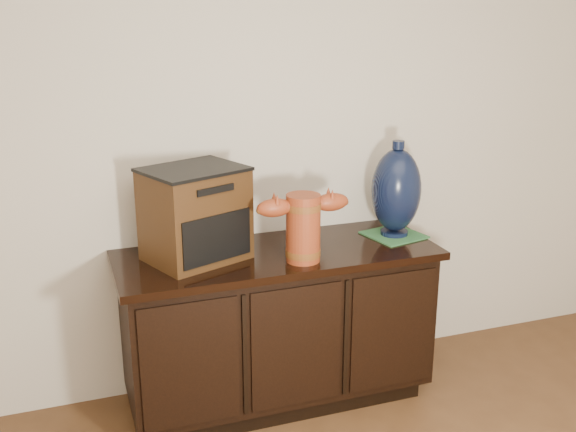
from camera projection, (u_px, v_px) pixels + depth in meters
name	position (u px, v px, depth m)	size (l,w,h in m)	color
sideboard	(278.00, 325.00, 3.16)	(1.46, 0.56, 0.75)	black
terracotta_vessel	(303.00, 224.00, 2.89)	(0.42, 0.15, 0.30)	#993D1B
tv_radio	(195.00, 214.00, 2.90)	(0.50, 0.45, 0.41)	#39210E
green_mat	(394.00, 235.00, 3.25)	(0.25, 0.25, 0.01)	#2E6738
lamp_base	(396.00, 191.00, 3.19)	(0.28, 0.28, 0.46)	black
spray_can	(233.00, 231.00, 3.05)	(0.06, 0.06, 0.18)	#550E13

